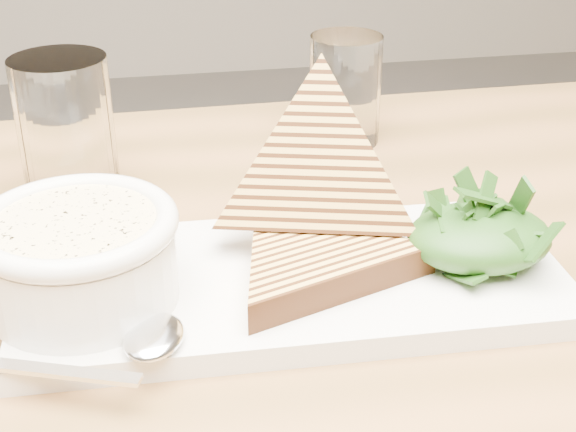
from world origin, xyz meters
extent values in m
cube|color=brown|center=(-0.13, 0.14, 0.72)|extent=(1.30, 0.87, 0.04)
cube|color=white|center=(-0.06, 0.19, 0.75)|extent=(0.38, 0.18, 0.02)
cylinder|color=white|center=(-0.20, 0.18, 0.78)|extent=(0.12, 0.12, 0.05)
cylinder|color=beige|center=(-0.20, 0.18, 0.81)|extent=(0.10, 0.10, 0.01)
torus|color=white|center=(-0.20, 0.18, 0.81)|extent=(0.13, 0.13, 0.01)
ellipsoid|color=#16330D|center=(0.07, 0.18, 0.78)|extent=(0.10, 0.08, 0.04)
ellipsoid|color=silver|center=(-0.16, 0.12, 0.76)|extent=(0.05, 0.06, 0.01)
cube|color=silver|center=(-0.23, 0.10, 0.76)|extent=(0.12, 0.05, 0.00)
cylinder|color=white|center=(-0.22, 0.38, 0.80)|extent=(0.08, 0.08, 0.12)
cylinder|color=white|center=(0.04, 0.45, 0.79)|extent=(0.07, 0.07, 0.11)
camera|label=1|loc=(-0.15, -0.28, 1.05)|focal=50.00mm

